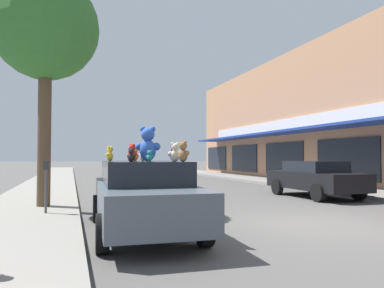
{
  "coord_description": "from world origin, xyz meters",
  "views": [
    {
      "loc": [
        -5.09,
        -7.17,
        1.5
      ],
      "look_at": [
        -1.91,
        2.67,
        1.86
      ],
      "focal_mm": 35.0,
      "sensor_mm": 36.0,
      "label": 1
    }
  ],
  "objects": [
    {
      "name": "teddy_bear_purple",
      "position": [
        -3.17,
        -0.08,
        1.57
      ],
      "size": [
        0.24,
        0.18,
        0.32
      ],
      "rotation": [
        0.0,
        0.0,
        2.73
      ],
      "color": "purple",
      "rests_on": "plush_art_car"
    },
    {
      "name": "plush_art_car",
      "position": [
        -3.73,
        0.26,
        0.76
      ],
      "size": [
        2.01,
        4.8,
        1.42
      ],
      "rotation": [
        0.0,
        0.0,
        -0.04
      ],
      "color": "#4C5660",
      "rests_on": "ground_plane"
    },
    {
      "name": "parked_car_far_center",
      "position": [
        3.59,
        4.72,
        0.72
      ],
      "size": [
        1.86,
        4.19,
        1.35
      ],
      "color": "black",
      "rests_on": "ground_plane"
    },
    {
      "name": "teddy_bear_black",
      "position": [
        -4.13,
        -0.81,
        1.53
      ],
      "size": [
        0.16,
        0.16,
        0.23
      ],
      "rotation": [
        0.0,
        0.0,
        2.37
      ],
      "color": "black",
      "rests_on": "plush_art_car"
    },
    {
      "name": "street_tree",
      "position": [
        -5.82,
        4.03,
        5.1
      ],
      "size": [
        2.96,
        2.96,
        6.5
      ],
      "color": "brown",
      "rests_on": "sidewalk_near"
    },
    {
      "name": "teddy_bear_orange",
      "position": [
        -3.69,
        1.4,
        1.56
      ],
      "size": [
        0.22,
        0.18,
        0.29
      ],
      "rotation": [
        0.0,
        0.0,
        2.62
      ],
      "color": "orange",
      "rests_on": "plush_art_car"
    },
    {
      "name": "teddy_bear_yellow",
      "position": [
        -4.31,
        0.97,
        1.57
      ],
      "size": [
        0.21,
        0.23,
        0.32
      ],
      "rotation": [
        0.0,
        0.0,
        4.05
      ],
      "color": "yellow",
      "rests_on": "plush_art_car"
    },
    {
      "name": "parking_meter",
      "position": [
        -5.67,
        2.61,
        0.95
      ],
      "size": [
        0.14,
        0.1,
        1.27
      ],
      "color": "#4C4C51",
      "rests_on": "sidewalk_near"
    },
    {
      "name": "teddy_bear_giant",
      "position": [
        -3.59,
        0.46,
        1.76
      ],
      "size": [
        0.55,
        0.4,
        0.72
      ],
      "rotation": [
        0.0,
        0.0,
        2.76
      ],
      "color": "blue",
      "rests_on": "plush_art_car"
    },
    {
      "name": "teddy_bear_brown",
      "position": [
        -3.24,
        -0.92,
        1.59
      ],
      "size": [
        0.21,
        0.28,
        0.37
      ],
      "rotation": [
        0.0,
        0.0,
        2.02
      ],
      "color": "olive",
      "rests_on": "plush_art_car"
    },
    {
      "name": "teddy_bear_cream",
      "position": [
        -3.28,
        -0.57,
        1.59
      ],
      "size": [
        0.26,
        0.17,
        0.35
      ],
      "rotation": [
        0.0,
        0.0,
        3.04
      ],
      "color": "beige",
      "rests_on": "plush_art_car"
    },
    {
      "name": "teddy_bear_red",
      "position": [
        -3.92,
        0.42,
        1.59
      ],
      "size": [
        0.21,
        0.27,
        0.36
      ],
      "rotation": [
        0.0,
        0.0,
        2.06
      ],
      "color": "red",
      "rests_on": "plush_art_car"
    },
    {
      "name": "ground_plane",
      "position": [
        0.0,
        0.0,
        0.0
      ],
      "size": [
        260.0,
        260.0,
        0.0
      ],
      "primitive_type": "plane",
      "color": "#514F4C"
    },
    {
      "name": "teddy_bear_teal",
      "position": [
        -3.67,
        -0.12,
        1.52
      ],
      "size": [
        0.16,
        0.13,
        0.22
      ],
      "rotation": [
        0.0,
        0.0,
        2.65
      ],
      "color": "teal",
      "rests_on": "plush_art_car"
    },
    {
      "name": "teddy_bear_white",
      "position": [
        -3.63,
        0.77,
        1.56
      ],
      "size": [
        0.21,
        0.2,
        0.3
      ],
      "rotation": [
        0.0,
        0.0,
        2.47
      ],
      "color": "white",
      "rests_on": "plush_art_car"
    },
    {
      "name": "sidewalk_near",
      "position": [
        -6.19,
        0.0,
        0.07
      ],
      "size": [
        2.62,
        90.0,
        0.14
      ],
      "color": "gray",
      "rests_on": "ground_plane"
    }
  ]
}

